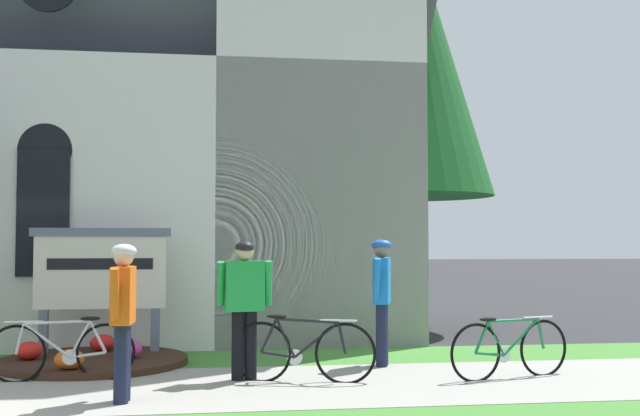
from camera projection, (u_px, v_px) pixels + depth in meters
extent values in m
cube|color=#427F33|center=(27.00, 363.00, 10.37)|extent=(24.00, 1.64, 0.01)
cube|color=white|center=(96.00, 214.00, 16.22)|extent=(11.86, 9.97, 4.57)
cube|color=#4C515B|center=(99.00, 42.00, 16.40)|extent=(12.36, 10.15, 10.15)
cube|color=white|center=(311.00, 51.00, 13.68)|extent=(3.38, 3.38, 10.28)
cube|color=black|center=(43.00, 213.00, 11.25)|extent=(0.76, 0.06, 1.90)
cone|color=black|center=(44.00, 149.00, 11.30)|extent=(0.80, 0.06, 0.80)
cube|color=slate|center=(43.00, 335.00, 10.62)|extent=(0.12, 0.12, 0.71)
cube|color=slate|center=(155.00, 333.00, 10.84)|extent=(0.12, 0.12, 0.71)
cube|color=silver|center=(101.00, 273.00, 10.77)|extent=(1.83, 0.09, 1.03)
cube|color=slate|center=(101.00, 232.00, 10.80)|extent=(1.95, 0.13, 0.12)
cube|color=black|center=(100.00, 264.00, 10.73)|extent=(1.47, 0.02, 0.16)
cylinder|color=#382319|center=(93.00, 362.00, 10.16)|extent=(2.51, 2.51, 0.10)
ellipsoid|color=#CC338C|center=(129.00, 349.00, 10.13)|extent=(0.36, 0.36, 0.24)
ellipsoid|color=red|center=(103.00, 343.00, 10.79)|extent=(0.36, 0.36, 0.24)
ellipsoid|color=red|center=(29.00, 351.00, 10.01)|extent=(0.36, 0.36, 0.24)
ellipsoid|color=orange|center=(69.00, 359.00, 9.25)|extent=(0.36, 0.36, 0.24)
torus|color=black|center=(106.00, 352.00, 9.05)|extent=(0.70, 0.04, 0.70)
torus|color=black|center=(16.00, 354.00, 8.91)|extent=(0.70, 0.04, 0.70)
cylinder|color=#B7B7BC|center=(47.00, 341.00, 8.97)|extent=(0.56, 0.04, 0.44)
cylinder|color=#B7B7BC|center=(57.00, 322.00, 8.99)|extent=(0.76, 0.04, 0.06)
cylinder|color=#B7B7BC|center=(80.00, 339.00, 9.02)|extent=(0.26, 0.04, 0.44)
cylinder|color=#B7B7BC|center=(88.00, 355.00, 9.02)|extent=(0.42, 0.04, 0.09)
cylinder|color=#B7B7BC|center=(98.00, 337.00, 9.05)|extent=(0.22, 0.04, 0.39)
cylinder|color=#B7B7BC|center=(20.00, 339.00, 8.93)|extent=(0.12, 0.04, 0.37)
ellipsoid|color=black|center=(90.00, 319.00, 9.05)|extent=(0.24, 0.08, 0.05)
cylinder|color=silver|center=(24.00, 322.00, 8.94)|extent=(0.44, 0.03, 0.03)
cylinder|color=silver|center=(70.00, 357.00, 8.99)|extent=(0.18, 0.02, 0.18)
torus|color=black|center=(261.00, 352.00, 8.97)|extent=(0.71, 0.22, 0.73)
torus|color=black|center=(345.00, 354.00, 8.86)|extent=(0.71, 0.22, 0.73)
cylinder|color=black|center=(317.00, 340.00, 8.90)|extent=(0.54, 0.17, 0.44)
cylinder|color=black|center=(307.00, 321.00, 8.93)|extent=(0.73, 0.22, 0.07)
cylinder|color=black|center=(286.00, 338.00, 8.95)|extent=(0.25, 0.10, 0.46)
cylinder|color=black|center=(278.00, 355.00, 8.95)|extent=(0.40, 0.14, 0.09)
cylinder|color=black|center=(269.00, 336.00, 8.97)|extent=(0.22, 0.09, 0.41)
cylinder|color=black|center=(342.00, 338.00, 8.87)|extent=(0.12, 0.06, 0.37)
ellipsoid|color=black|center=(276.00, 316.00, 8.97)|extent=(0.25, 0.14, 0.05)
cylinder|color=silver|center=(339.00, 321.00, 8.89)|extent=(0.43, 0.14, 0.03)
cylinder|color=silver|center=(295.00, 357.00, 8.92)|extent=(0.18, 0.06, 0.18)
torus|color=black|center=(476.00, 353.00, 8.98)|extent=(0.69, 0.22, 0.71)
torus|color=black|center=(543.00, 348.00, 9.37)|extent=(0.69, 0.22, 0.71)
cylinder|color=#19723F|center=(521.00, 337.00, 9.25)|extent=(0.54, 0.18, 0.45)
cylinder|color=#19723F|center=(513.00, 320.00, 9.21)|extent=(0.73, 0.23, 0.04)
cylinder|color=#19723F|center=(496.00, 339.00, 9.10)|extent=(0.25, 0.10, 0.43)
cylinder|color=#19723F|center=(490.00, 354.00, 9.06)|extent=(0.40, 0.14, 0.09)
cylinder|color=#19723F|center=(482.00, 337.00, 9.02)|extent=(0.22, 0.09, 0.38)
cylinder|color=#19723F|center=(541.00, 334.00, 9.37)|extent=(0.12, 0.07, 0.37)
ellipsoid|color=black|center=(488.00, 319.00, 9.07)|extent=(0.25, 0.14, 0.05)
cylinder|color=silver|center=(538.00, 317.00, 9.36)|extent=(0.43, 0.14, 0.03)
cylinder|color=silver|center=(504.00, 355.00, 9.13)|extent=(0.18, 0.07, 0.18)
cylinder|color=#191E38|center=(121.00, 365.00, 7.69)|extent=(0.15, 0.15, 0.81)
cylinder|color=#191E38|center=(124.00, 362.00, 7.84)|extent=(0.15, 0.15, 0.81)
cube|color=#E55914|center=(123.00, 295.00, 7.80)|extent=(0.22, 0.46, 0.59)
sphere|color=beige|center=(124.00, 256.00, 7.82)|extent=(0.21, 0.21, 0.21)
ellipsoid|color=silver|center=(124.00, 251.00, 7.82)|extent=(0.27, 0.23, 0.15)
cylinder|color=#E55914|center=(115.00, 294.00, 7.52)|extent=(0.09, 0.22, 0.54)
cylinder|color=#E55914|center=(131.00, 291.00, 8.08)|extent=(0.09, 0.21, 0.54)
cylinder|color=black|center=(251.00, 346.00, 9.06)|extent=(0.15, 0.15, 0.83)
cylinder|color=black|center=(238.00, 346.00, 9.02)|extent=(0.15, 0.15, 0.83)
cube|color=green|center=(245.00, 286.00, 9.07)|extent=(0.49, 0.25, 0.60)
sphere|color=tan|center=(245.00, 252.00, 9.09)|extent=(0.21, 0.21, 0.21)
ellipsoid|color=black|center=(245.00, 247.00, 9.09)|extent=(0.25, 0.29, 0.15)
cylinder|color=green|center=(268.00, 283.00, 9.11)|extent=(0.09, 0.19, 0.55)
cylinder|color=green|center=(221.00, 284.00, 9.04)|extent=(0.09, 0.24, 0.55)
cylinder|color=#191E38|center=(383.00, 334.00, 10.17)|extent=(0.15, 0.15, 0.84)
cylinder|color=#191E38|center=(382.00, 336.00, 10.01)|extent=(0.15, 0.15, 0.84)
cube|color=blue|center=(382.00, 281.00, 10.12)|extent=(0.33, 0.51, 0.61)
sphere|color=#936B51|center=(382.00, 250.00, 10.14)|extent=(0.22, 0.22, 0.22)
ellipsoid|color=#1E59B2|center=(382.00, 245.00, 10.15)|extent=(0.33, 0.30, 0.15)
cylinder|color=blue|center=(387.00, 277.00, 10.40)|extent=(0.09, 0.19, 0.56)
cylinder|color=blue|center=(377.00, 279.00, 9.85)|extent=(0.09, 0.21, 0.56)
cylinder|color=#3D2D1E|center=(403.00, 263.00, 14.49)|extent=(0.31, 0.31, 2.55)
cone|color=#195623|center=(402.00, 43.00, 14.70)|extent=(3.48, 3.48, 6.02)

